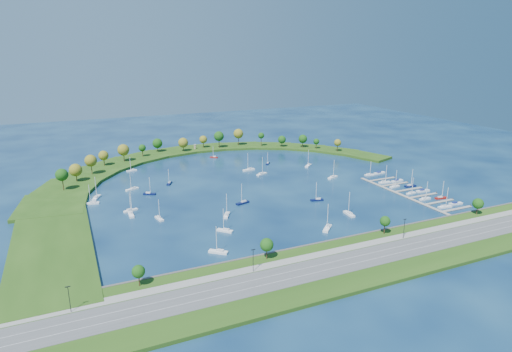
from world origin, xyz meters
name	(u,v)px	position (x,y,z in m)	size (l,w,h in m)	color
ground	(252,184)	(0.00, 0.00, 0.00)	(700.00, 700.00, 0.00)	#071A3E
south_shoreline	(363,258)	(0.03, -122.88, 1.00)	(420.00, 43.10, 11.60)	#224412
breakwater	(170,173)	(-46.33, 48.72, 0.99)	(286.74, 247.64, 2.00)	#224412
breakwater_trees	(184,146)	(-24.04, 88.70, 11.01)	(233.58, 92.89, 15.83)	#382314
harbor_tower	(195,147)	(-7.38, 114.68, 4.11)	(2.60, 2.60, 4.12)	gray
dock_system	(410,193)	(85.30, -61.00, 0.35)	(24.28, 82.00, 1.60)	gray
moored_boat_0	(132,170)	(-71.47, 68.22, 0.89)	(8.01, 3.11, 11.47)	white
moored_boat_1	(132,189)	(-78.30, 21.06, 0.94)	(9.12, 5.61, 12.99)	white
moored_boat_2	(92,203)	(-104.92, 3.05, 0.92)	(8.66, 3.50, 12.37)	white
moored_boat_3	(218,251)	(-56.52, -90.06, 0.95)	(8.60, 7.69, 13.29)	white
moored_boat_4	(333,177)	(59.34, -10.47, 0.95)	(9.50, 5.87, 13.53)	white
moored_boat_5	(225,230)	(-45.36, -68.48, 0.92)	(7.65, 7.73, 12.49)	white
moored_boat_6	(131,214)	(-86.17, -25.70, 0.95)	(2.80, 9.29, 13.57)	white
moored_boat_7	(308,165)	(60.08, 25.22, 0.96)	(8.79, 8.10, 13.75)	white
moored_boat_8	(243,202)	(-21.15, -33.64, 0.93)	(9.12, 4.88, 12.91)	#09103C
moored_boat_9	(130,210)	(-85.40, -18.87, 0.91)	(8.46, 4.74, 11.99)	white
moored_boat_10	(317,199)	(22.97, -47.45, 0.90)	(8.37, 3.99, 11.86)	#09103C
moored_boat_11	(262,174)	(15.70, 18.53, 0.95)	(9.46, 6.13, 13.54)	white
moored_boat_12	(349,213)	(26.82, -75.49, 0.95)	(3.34, 9.37, 13.50)	white
moored_boat_13	(96,197)	(-101.58, 12.45, 0.97)	(6.26, 9.71, 13.89)	white
moored_boat_14	(159,218)	(-72.86, -38.13, 0.90)	(3.76, 8.33, 11.83)	white
moored_boat_15	(327,228)	(4.40, -87.54, 0.98)	(8.90, 8.79, 14.37)	white
moored_boat_16	(268,163)	(33.44, 44.94, 0.85)	(5.81, 6.42, 9.97)	#09103C
moored_boat_17	(149,193)	(-69.69, 6.81, 0.90)	(8.06, 6.06, 11.83)	#09103C
moored_boat_18	(227,215)	(-37.21, -48.83, 0.94)	(6.60, 8.97, 13.10)	white
moored_boat_19	(169,183)	(-52.62, 24.12, 0.88)	(5.36, 7.59, 11.00)	#09103C
moored_boat_20	(249,169)	(11.55, 33.15, 0.98)	(9.96, 4.28, 14.18)	white
moored_boat_21	(214,157)	(0.04, 82.97, 0.86)	(6.62, 5.97, 10.27)	maroon
docked_boat_0	(445,206)	(85.51, -88.99, 0.92)	(8.70, 3.22, 12.50)	white
docked_boat_1	(456,203)	(95.98, -87.48, 0.64)	(8.77, 3.35, 1.75)	white
docked_boat_2	(425,198)	(85.52, -73.40, 0.90)	(8.12, 2.65, 11.79)	white
docked_boat_3	(441,197)	(96.03, -76.10, 0.89)	(8.15, 3.48, 11.60)	maroon
docked_boat_4	(411,193)	(85.53, -61.39, 0.88)	(7.64, 3.05, 10.92)	white
docked_boat_5	(423,191)	(95.96, -60.97, 0.70)	(9.46, 3.00, 1.91)	white
docked_boat_6	(395,186)	(85.52, -46.00, 0.90)	(8.39, 3.60, 11.94)	white
docked_boat_7	(410,186)	(96.02, -49.38, 0.91)	(8.51, 3.12, 12.24)	#09103C
docked_boat_8	(385,182)	(85.51, -35.68, 0.93)	(8.84, 2.93, 12.81)	white
docked_boat_9	(397,181)	(95.96, -36.62, 0.71)	(9.68, 3.63, 1.93)	white
docked_boat_10	(369,174)	(87.94, -15.83, 0.87)	(7.59, 3.27, 10.80)	white
docked_boat_11	(379,173)	(97.86, -15.24, 0.70)	(9.59, 3.42, 1.92)	white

